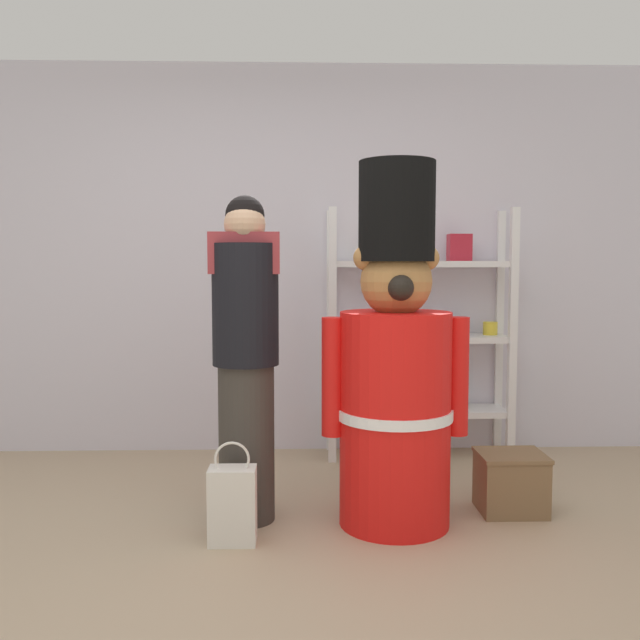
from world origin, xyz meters
TOP-DOWN VIEW (x-y plane):
  - ground_plane at (0.00, 0.00)m, footprint 6.40×6.40m
  - back_wall at (0.00, 2.20)m, footprint 6.40×0.12m
  - merchandise_shelf at (0.92, 1.98)m, footprint 1.21×0.35m
  - teddy_bear_guard at (0.60, 0.77)m, footprint 0.71×0.56m
  - person_shopper at (-0.13, 0.84)m, footprint 0.34×0.32m
  - shopping_bag at (-0.17, 0.55)m, footprint 0.22×0.14m
  - display_crate at (1.22, 0.91)m, footprint 0.34×0.30m

SIDE VIEW (x-z plane):
  - ground_plane at x=0.00m, z-range 0.00..0.00m
  - display_crate at x=1.22m, z-range 0.00..0.31m
  - shopping_bag at x=-0.17m, z-range -0.05..0.42m
  - teddy_bear_guard at x=0.60m, z-range -0.14..1.62m
  - merchandise_shelf at x=0.92m, z-range 0.01..1.64m
  - person_shopper at x=-0.13m, z-range 0.03..1.63m
  - back_wall at x=0.00m, z-range 0.00..2.60m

